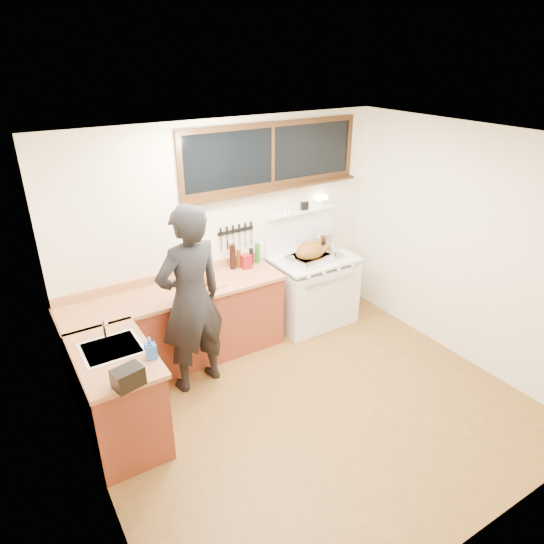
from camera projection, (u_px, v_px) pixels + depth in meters
ground_plane at (313, 409)px, 4.84m from camera, size 4.00×3.50×0.02m
room_shell at (319, 256)px, 4.14m from camera, size 4.10×3.60×2.65m
counter_back at (179, 326)px, 5.38m from camera, size 2.44×0.64×1.00m
counter_left at (119, 396)px, 4.31m from camera, size 0.64×1.09×0.90m
sink_unit at (112, 354)px, 4.21m from camera, size 0.50×0.45×0.37m
vintage_stove at (312, 288)px, 6.20m from camera, size 1.02×0.74×1.57m
back_window at (273, 163)px, 5.57m from camera, size 2.32×0.13×0.77m
left_doorway at (111, 435)px, 3.00m from camera, size 0.02×1.04×2.17m
knife_strip at (236, 232)px, 5.66m from camera, size 0.46×0.03×0.28m
man at (191, 300)px, 4.79m from camera, size 0.79×0.59×1.99m
soap_bottle at (150, 348)px, 4.02m from camera, size 0.10×0.10×0.20m
toaster at (128, 377)px, 3.70m from camera, size 0.26×0.20×0.16m
cutting_board at (201, 282)px, 5.25m from camera, size 0.50×0.41×0.15m
roast_turkey at (310, 254)px, 5.84m from camera, size 0.54×0.43×0.26m
stockpot at (326, 241)px, 6.16m from camera, size 0.30×0.30×0.26m
saucepan at (302, 244)px, 6.23m from camera, size 0.23×0.32×0.13m
pot_lid at (335, 256)px, 6.03m from camera, size 0.30×0.30×0.04m
coffee_tin at (246, 262)px, 5.68m from camera, size 0.12×0.10×0.17m
pitcher at (206, 268)px, 5.54m from camera, size 0.09×0.09×0.16m
bottle_cluster at (243, 257)px, 5.72m from camera, size 0.40×0.07×0.30m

